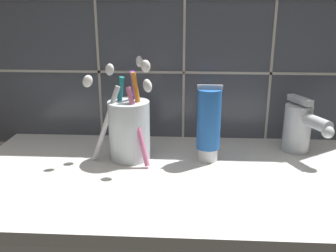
% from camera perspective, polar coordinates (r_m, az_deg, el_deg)
% --- Properties ---
extents(sink_counter, '(0.71, 0.38, 0.02)m').
position_cam_1_polar(sink_counter, '(0.65, 0.40, -7.93)').
color(sink_counter, silver).
rests_on(sink_counter, ground).
extents(tile_wall_backsplash, '(0.81, 0.02, 0.43)m').
position_cam_1_polar(tile_wall_backsplash, '(0.78, 1.16, 11.97)').
color(tile_wall_backsplash, '#4C515B').
rests_on(tile_wall_backsplash, ground).
extents(toothbrush_cup, '(0.13, 0.13, 0.19)m').
position_cam_1_polar(toothbrush_cup, '(0.69, -5.94, -0.22)').
color(toothbrush_cup, silver).
rests_on(toothbrush_cup, sink_counter).
extents(toothpaste_tube, '(0.05, 0.04, 0.14)m').
position_cam_1_polar(toothpaste_tube, '(0.68, 6.23, 0.34)').
color(toothpaste_tube, white).
rests_on(toothpaste_tube, sink_counter).
extents(sink_faucet, '(0.07, 0.11, 0.11)m').
position_cam_1_polar(sink_faucet, '(0.76, 19.48, -0.08)').
color(sink_faucet, silver).
rests_on(sink_faucet, sink_counter).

